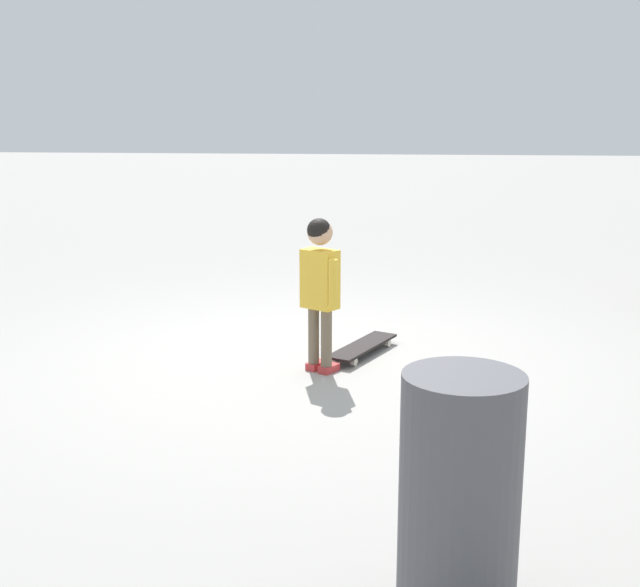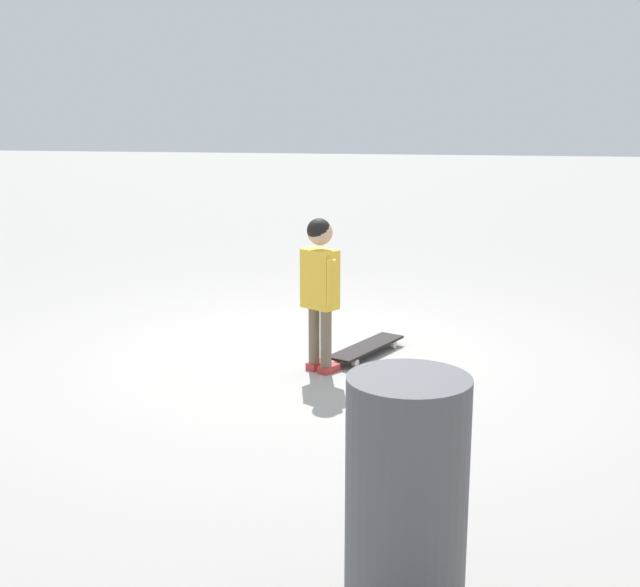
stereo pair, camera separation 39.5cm
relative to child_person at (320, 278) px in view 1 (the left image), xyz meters
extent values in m
plane|color=gray|center=(-0.15, 0.24, -0.66)|extent=(50.00, 50.00, 0.00)
cylinder|color=brown|center=(-0.05, 0.03, -0.42)|extent=(0.08, 0.08, 0.42)
cube|color=#B73333|center=(-0.03, 0.05, -0.63)|extent=(0.15, 0.17, 0.05)
cylinder|color=brown|center=(0.05, -0.03, -0.42)|extent=(0.08, 0.08, 0.42)
cube|color=#B73333|center=(0.06, -0.01, -0.63)|extent=(0.15, 0.17, 0.05)
cube|color=gold|center=(0.00, 0.00, -0.01)|extent=(0.28, 0.25, 0.40)
cylinder|color=gold|center=(-0.08, 0.17, -0.01)|extent=(0.06, 0.06, 0.32)
cylinder|color=gold|center=(0.10, -0.14, -0.01)|extent=(0.06, 0.06, 0.32)
sphere|color=tan|center=(0.00, 0.00, 0.31)|extent=(0.17, 0.17, 0.17)
sphere|color=black|center=(-0.01, -0.01, 0.32)|extent=(0.16, 0.16, 0.16)
cube|color=black|center=(0.27, 0.42, -0.59)|extent=(0.50, 0.79, 0.02)
cube|color=#B7B7BC|center=(0.39, 0.67, -0.61)|extent=(0.11, 0.07, 0.02)
cube|color=#B7B7BC|center=(0.16, 0.18, -0.61)|extent=(0.11, 0.07, 0.02)
cylinder|color=beige|center=(0.32, 0.70, -0.63)|extent=(0.05, 0.06, 0.06)
cylinder|color=beige|center=(0.45, 0.64, -0.63)|extent=(0.05, 0.06, 0.06)
cylinder|color=beige|center=(0.09, 0.21, -0.63)|extent=(0.05, 0.06, 0.06)
cylinder|color=beige|center=(0.23, 0.14, -0.63)|extent=(0.05, 0.06, 0.06)
cylinder|color=#4C4C51|center=(0.75, -2.61, -0.22)|extent=(0.44, 0.44, 0.87)
camera|label=1|loc=(0.51, -5.40, 1.14)|focal=46.43mm
camera|label=2|loc=(0.90, -5.34, 1.14)|focal=46.43mm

